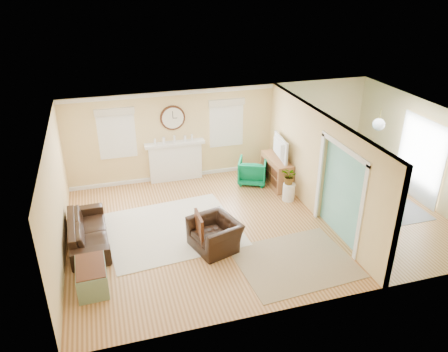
{
  "coord_description": "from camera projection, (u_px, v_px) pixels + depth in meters",
  "views": [
    {
      "loc": [
        -3.4,
        -8.54,
        5.65
      ],
      "look_at": [
        -0.8,
        0.3,
        1.2
      ],
      "focal_mm": 35.0,
      "sensor_mm": 36.0,
      "label": 1
    }
  ],
  "objects": [
    {
      "name": "tv",
      "position": [
        277.0,
        148.0,
        12.04
      ],
      "size": [
        0.26,
        1.11,
        0.63
      ],
      "primitive_type": "imported",
      "rotation": [
        0.0,
        0.0,
        1.47
      ],
      "color": "black",
      "rests_on": "credenza"
    },
    {
      "name": "french_doors",
      "position": [
        421.0,
        160.0,
        11.35
      ],
      "size": [
        0.06,
        1.7,
        2.2
      ],
      "color": "white",
      "rests_on": "ground"
    },
    {
      "name": "garden_stool",
      "position": [
        289.0,
        192.0,
        11.57
      ],
      "size": [
        0.32,
        0.32,
        0.47
      ],
      "primitive_type": "cylinder",
      "color": "white",
      "rests_on": "floor"
    },
    {
      "name": "eames_chair",
      "position": [
        215.0,
        234.0,
        9.57
      ],
      "size": [
        1.17,
        1.26,
        0.67
      ],
      "primitive_type": "imported",
      "rotation": [
        0.0,
        0.0,
        -1.28
      ],
      "color": "black",
      "rests_on": "floor"
    },
    {
      "name": "dining_table",
      "position": [
        365.0,
        189.0,
        11.57
      ],
      "size": [
        1.26,
        1.85,
        0.6
      ],
      "primitive_type": "imported",
      "rotation": [
        0.0,
        0.0,
        1.77
      ],
      "color": "#492112",
      "rests_on": "floor"
    },
    {
      "name": "rug_cream",
      "position": [
        172.0,
        229.0,
        10.37
      ],
      "size": [
        3.24,
        2.88,
        0.02
      ],
      "primitive_type": "cube",
      "rotation": [
        0.0,
        0.0,
        0.09
      ],
      "color": "beige",
      "rests_on": "floor"
    },
    {
      "name": "dining_chair_e",
      "position": [
        385.0,
        176.0,
        11.68
      ],
      "size": [
        0.43,
        0.43,
        0.95
      ],
      "color": "gray",
      "rests_on": "floor"
    },
    {
      "name": "wall_front",
      "position": [
        322.0,
        245.0,
        7.54
      ],
      "size": [
        9.0,
        0.02,
        2.6
      ],
      "primitive_type": "cube",
      "color": "#D9B877",
      "rests_on": "ground"
    },
    {
      "name": "dining_chair_s",
      "position": [
        391.0,
        199.0,
        10.6
      ],
      "size": [
        0.41,
        0.41,
        0.91
      ],
      "color": "gray",
      "rests_on": "floor"
    },
    {
      "name": "trunk",
      "position": [
        92.0,
        277.0,
        8.38
      ],
      "size": [
        0.59,
        0.93,
        0.53
      ],
      "color": "slate",
      "rests_on": "floor"
    },
    {
      "name": "dining_chair_w",
      "position": [
        347.0,
        184.0,
        11.26
      ],
      "size": [
        0.54,
        0.54,
        0.98
      ],
      "color": "white",
      "rests_on": "floor"
    },
    {
      "name": "rug_grey",
      "position": [
        363.0,
        199.0,
        11.7
      ],
      "size": [
        2.3,
        2.88,
        0.01
      ],
      "primitive_type": "cube",
      "color": "gray",
      "rests_on": "floor"
    },
    {
      "name": "potted_plant",
      "position": [
        290.0,
        176.0,
        11.37
      ],
      "size": [
        0.51,
        0.53,
        0.46
      ],
      "primitive_type": "imported",
      "rotation": [
        0.0,
        0.0,
        5.16
      ],
      "color": "#337F33",
      "rests_on": "garden_stool"
    },
    {
      "name": "fireplace",
      "position": [
        175.0,
        160.0,
        12.55
      ],
      "size": [
        1.7,
        0.3,
        1.17
      ],
      "color": "white",
      "rests_on": "ground"
    },
    {
      "name": "rug_jute",
      "position": [
        295.0,
        262.0,
        9.22
      ],
      "size": [
        2.49,
        2.09,
        0.01
      ],
      "primitive_type": "cube",
      "rotation": [
        0.0,
        0.0,
        0.07
      ],
      "color": "#9E8A66",
      "rests_on": "floor"
    },
    {
      "name": "sofa",
      "position": [
        88.0,
        231.0,
        9.74
      ],
      "size": [
        0.9,
        2.11,
        0.61
      ],
      "primitive_type": "imported",
      "rotation": [
        0.0,
        0.0,
        1.61
      ],
      "color": "black",
      "rests_on": "floor"
    },
    {
      "name": "dining_chair_n",
      "position": [
        343.0,
        164.0,
        12.46
      ],
      "size": [
        0.42,
        0.42,
        0.93
      ],
      "color": "gray",
      "rests_on": "floor"
    },
    {
      "name": "wall_right",
      "position": [
        424.0,
        152.0,
        11.28
      ],
      "size": [
        0.02,
        6.0,
        2.6
      ],
      "primitive_type": "cube",
      "color": "#D9B877",
      "rests_on": "ground"
    },
    {
      "name": "ceiling",
      "position": [
        263.0,
        120.0,
        9.57
      ],
      "size": [
        9.0,
        6.0,
        0.02
      ],
      "primitive_type": "cube",
      "color": "white",
      "rests_on": "wall_back"
    },
    {
      "name": "credenza",
      "position": [
        276.0,
        171.0,
        12.35
      ],
      "size": [
        0.46,
        1.36,
        0.8
      ],
      "color": "#9D7047",
      "rests_on": "floor"
    },
    {
      "name": "wall_back",
      "position": [
        224.0,
        131.0,
        12.73
      ],
      "size": [
        9.0,
        0.02,
        2.6
      ],
      "primitive_type": "cube",
      "color": "#D9B877",
      "rests_on": "ground"
    },
    {
      "name": "window_left",
      "position": [
        116.0,
        130.0,
        11.75
      ],
      "size": [
        1.05,
        0.13,
        1.42
      ],
      "color": "white",
      "rests_on": "wall_back"
    },
    {
      "name": "green_chair",
      "position": [
        252.0,
        171.0,
        12.46
      ],
      "size": [
        1.03,
        1.04,
        0.72
      ],
      "primitive_type": "imported",
      "rotation": [
        0.0,
        0.0,
        2.71
      ],
      "color": "#036E39",
      "rests_on": "floor"
    },
    {
      "name": "pendant",
      "position": [
        379.0,
        124.0,
        10.5
      ],
      "size": [
        0.3,
        0.3,
        0.55
      ],
      "color": "gold",
      "rests_on": "ceiling"
    },
    {
      "name": "partition",
      "position": [
        314.0,
        159.0,
        10.74
      ],
      "size": [
        0.17,
        6.0,
        2.6
      ],
      "color": "#D9B877",
      "rests_on": "ground"
    },
    {
      "name": "wall_clock",
      "position": [
        173.0,
        118.0,
        12.08
      ],
      "size": [
        0.7,
        0.07,
        0.7
      ],
      "color": "#492112",
      "rests_on": "wall_back"
    },
    {
      "name": "wall_left",
      "position": [
        56.0,
        200.0,
        8.99
      ],
      "size": [
        0.02,
        6.0,
        2.6
      ],
      "primitive_type": "cube",
      "color": "#D9B877",
      "rests_on": "ground"
    },
    {
      "name": "floor",
      "position": [
        259.0,
        221.0,
        10.7
      ],
      "size": [
        9.0,
        9.0,
        0.0
      ],
      "primitive_type": "plane",
      "color": "brown",
      "rests_on": "ground"
    },
    {
      "name": "window_right",
      "position": [
        226.0,
        120.0,
        12.54
      ],
      "size": [
        1.05,
        0.13,
        1.42
      ],
      "color": "white",
      "rests_on": "wall_back"
    }
  ]
}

